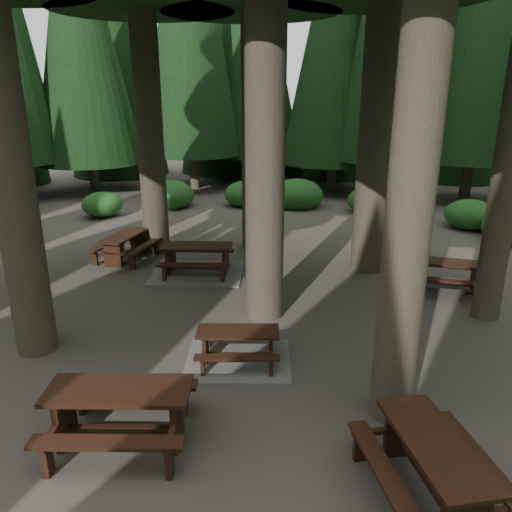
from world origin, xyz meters
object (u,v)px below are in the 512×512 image
at_px(picnic_table_d, 447,271).
at_px(picnic_table_c, 197,264).
at_px(picnic_table_a, 238,352).
at_px(picnic_table_f, 433,460).
at_px(picnic_table_e, 120,407).
at_px(picnic_table_b, 125,243).

bearing_deg(picnic_table_d, picnic_table_c, -171.68).
distance_m(picnic_table_a, picnic_table_f, 4.16).
xyz_separation_m(picnic_table_a, picnic_table_d, (3.47, 5.37, 0.29)).
xyz_separation_m(picnic_table_d, picnic_table_f, (0.12, -7.46, 0.05)).
relative_size(picnic_table_d, picnic_table_f, 0.75).
relative_size(picnic_table_c, picnic_table_e, 1.22).
bearing_deg(picnic_table_d, picnic_table_b, -176.97).
height_order(picnic_table_c, picnic_table_e, picnic_table_e).
relative_size(picnic_table_b, picnic_table_d, 1.08).
bearing_deg(picnic_table_c, picnic_table_e, -90.43).
height_order(picnic_table_b, picnic_table_c, picnic_table_c).
xyz_separation_m(picnic_table_a, picnic_table_c, (-3.02, 3.93, 0.09)).
bearing_deg(picnic_table_b, picnic_table_e, -150.37).
bearing_deg(picnic_table_a, picnic_table_d, 35.62).
xyz_separation_m(picnic_table_a, picnic_table_e, (-0.66, -2.69, 0.38)).
xyz_separation_m(picnic_table_b, picnic_table_e, (4.96, -6.91, 0.06)).
distance_m(picnic_table_c, picnic_table_f, 8.94).
bearing_deg(picnic_table_f, picnic_table_d, 149.45).
bearing_deg(picnic_table_e, picnic_table_f, -13.37).
distance_m(picnic_table_d, picnic_table_e, 9.05).
bearing_deg(picnic_table_c, picnic_table_f, -62.43).
bearing_deg(picnic_table_b, picnic_table_c, -102.39).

